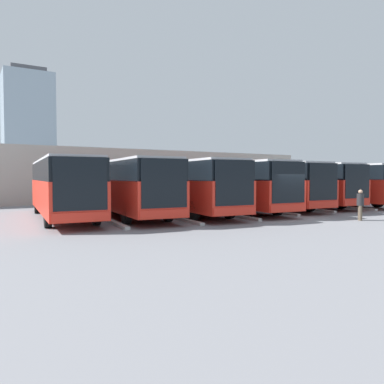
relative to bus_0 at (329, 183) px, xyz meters
The scene contains 17 objects.
ground_plane 12.54m from the bus_0, 29.18° to the left, with size 600.00×600.00×0.00m, color gray.
bus_0 is the anchor object (origin of this frame).
curb_divider_0 3.12m from the bus_0, 45.39° to the left, with size 0.24×7.77×0.15m, color #B2B2AD.
bus_1 3.65m from the bus_0, ahead, with size 3.55×12.52×3.32m.
curb_divider_1 5.85m from the bus_0, 13.62° to the left, with size 0.24×7.77×0.15m, color #B2B2AD.
bus_2 7.22m from the bus_0, ahead, with size 3.55×12.52×3.32m.
curb_divider_2 9.33m from the bus_0, ahead, with size 0.24×7.77×0.15m, color #B2B2AD.
bus_3 10.84m from the bus_0, ahead, with size 3.55×12.52×3.32m.
curb_divider_3 12.96m from the bus_0, 10.15° to the left, with size 0.24×7.77×0.15m, color #B2B2AD.
bus_4 14.45m from the bus_0, ahead, with size 3.55×12.52×3.32m.
curb_divider_4 16.50m from the bus_0, ahead, with size 0.24×7.77×0.15m, color #B2B2AD.
bus_5 18.05m from the bus_0, ahead, with size 3.55×12.52×3.32m.
curb_divider_5 20.01m from the bus_0, ahead, with size 0.24×7.77×0.15m, color #B2B2AD.
bus_6 21.67m from the bus_0, ahead, with size 3.55×12.52×3.32m.
pedestrian 11.78m from the bus_0, 46.87° to the left, with size 0.53×0.53×1.67m.
station_building 21.13m from the bus_0, 59.16° to the right, with size 36.66×15.58×4.99m.
office_tower 163.42m from the bus_0, 88.89° to the right, with size 20.70×20.70×50.47m.
Camera 1 is at (15.32, 15.19, 2.37)m, focal length 35.00 mm.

